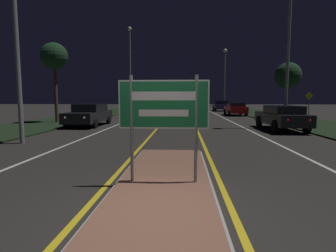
{
  "coord_description": "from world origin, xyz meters",
  "views": [
    {
      "loc": [
        0.41,
        -3.82,
        1.83
      ],
      "look_at": [
        0.0,
        3.0,
        1.11
      ],
      "focal_mm": 28.0,
      "sensor_mm": 36.0,
      "label": 1
    }
  ],
  "objects_px": {
    "streetlight_right_far": "(225,70)",
    "car_approaching_2": "(144,105)",
    "car_receding_0": "(281,117)",
    "car_receding_2": "(221,106)",
    "warning_sign": "(309,104)",
    "highway_sign": "(164,109)",
    "streetlight_right_near": "(290,18)",
    "car_receding_1": "(235,109)",
    "car_approaching_0": "(89,114)",
    "car_approaching_1": "(157,108)",
    "streetlight_left_far": "(130,61)"
  },
  "relations": [
    {
      "from": "car_receding_0",
      "to": "car_receding_1",
      "type": "xyz_separation_m",
      "value": [
        -0.06,
        13.32,
        -0.04
      ]
    },
    {
      "from": "streetlight_left_far",
      "to": "streetlight_right_near",
      "type": "xyz_separation_m",
      "value": [
        13.02,
        -16.51,
        0.08
      ]
    },
    {
      "from": "car_receding_2",
      "to": "streetlight_right_far",
      "type": "bearing_deg",
      "value": 36.19
    },
    {
      "from": "car_receding_0",
      "to": "car_approaching_0",
      "type": "distance_m",
      "value": 12.13
    },
    {
      "from": "car_approaching_0",
      "to": "car_approaching_2",
      "type": "distance_m",
      "value": 24.55
    },
    {
      "from": "streetlight_right_far",
      "to": "car_receding_1",
      "type": "relative_size",
      "value": 2.05
    },
    {
      "from": "highway_sign",
      "to": "warning_sign",
      "type": "height_order",
      "value": "warning_sign"
    },
    {
      "from": "car_receding_0",
      "to": "warning_sign",
      "type": "xyz_separation_m",
      "value": [
        3.84,
        5.03,
        0.66
      ]
    },
    {
      "from": "streetlight_right_near",
      "to": "car_receding_0",
      "type": "distance_m",
      "value": 5.97
    },
    {
      "from": "car_receding_1",
      "to": "car_approaching_1",
      "type": "relative_size",
      "value": 1.02
    },
    {
      "from": "streetlight_right_far",
      "to": "car_receding_2",
      "type": "relative_size",
      "value": 2.22
    },
    {
      "from": "streetlight_left_far",
      "to": "streetlight_right_far",
      "type": "bearing_deg",
      "value": 25.79
    },
    {
      "from": "streetlight_left_far",
      "to": "car_receding_2",
      "type": "height_order",
      "value": "streetlight_left_far"
    },
    {
      "from": "warning_sign",
      "to": "highway_sign",
      "type": "bearing_deg",
      "value": -123.06
    },
    {
      "from": "streetlight_right_far",
      "to": "car_receding_1",
      "type": "bearing_deg",
      "value": -91.97
    },
    {
      "from": "car_approaching_1",
      "to": "car_approaching_2",
      "type": "bearing_deg",
      "value": 106.02
    },
    {
      "from": "car_receding_0",
      "to": "warning_sign",
      "type": "bearing_deg",
      "value": 52.6
    },
    {
      "from": "streetlight_left_far",
      "to": "car_receding_0",
      "type": "relative_size",
      "value": 2.21
    },
    {
      "from": "car_approaching_2",
      "to": "car_receding_1",
      "type": "bearing_deg",
      "value": -47.43
    },
    {
      "from": "highway_sign",
      "to": "car_receding_1",
      "type": "xyz_separation_m",
      "value": [
        6.02,
        23.55,
        -0.88
      ]
    },
    {
      "from": "highway_sign",
      "to": "warning_sign",
      "type": "relative_size",
      "value": 0.98
    },
    {
      "from": "car_approaching_2",
      "to": "streetlight_right_far",
      "type": "bearing_deg",
      "value": -11.86
    },
    {
      "from": "streetlight_right_near",
      "to": "car_approaching_1",
      "type": "bearing_deg",
      "value": 123.22
    },
    {
      "from": "streetlight_left_far",
      "to": "car_approaching_0",
      "type": "relative_size",
      "value": 2.23
    },
    {
      "from": "warning_sign",
      "to": "car_approaching_2",
      "type": "bearing_deg",
      "value": 126.63
    },
    {
      "from": "highway_sign",
      "to": "warning_sign",
      "type": "distance_m",
      "value": 18.2
    },
    {
      "from": "highway_sign",
      "to": "car_approaching_2",
      "type": "xyz_separation_m",
      "value": [
        -5.88,
        36.5,
        -0.85
      ]
    },
    {
      "from": "streetlight_right_far",
      "to": "car_receding_0",
      "type": "distance_m",
      "value": 24.26
    },
    {
      "from": "streetlight_right_far",
      "to": "car_approaching_2",
      "type": "height_order",
      "value": "streetlight_right_far"
    },
    {
      "from": "streetlight_right_near",
      "to": "warning_sign",
      "type": "xyz_separation_m",
      "value": [
        3.23,
        3.97,
        -5.18
      ]
    },
    {
      "from": "car_approaching_0",
      "to": "car_receding_1",
      "type": "bearing_deg",
      "value": 44.14
    },
    {
      "from": "highway_sign",
      "to": "car_receding_1",
      "type": "distance_m",
      "value": 24.32
    },
    {
      "from": "car_approaching_0",
      "to": "car_approaching_2",
      "type": "relative_size",
      "value": 1.05
    },
    {
      "from": "streetlight_right_near",
      "to": "car_receding_2",
      "type": "relative_size",
      "value": 2.37
    },
    {
      "from": "car_receding_0",
      "to": "car_approaching_0",
      "type": "xyz_separation_m",
      "value": [
        -12.01,
        1.72,
        -0.01
      ]
    },
    {
      "from": "streetlight_left_far",
      "to": "streetlight_right_far",
      "type": "height_order",
      "value": "streetlight_left_far"
    },
    {
      "from": "car_receding_1",
      "to": "car_approaching_2",
      "type": "relative_size",
      "value": 0.96
    },
    {
      "from": "car_approaching_1",
      "to": "car_approaching_2",
      "type": "xyz_separation_m",
      "value": [
        -3.08,
        10.74,
        0.05
      ]
    },
    {
      "from": "car_receding_2",
      "to": "warning_sign",
      "type": "distance_m",
      "value": 18.74
    },
    {
      "from": "car_receding_0",
      "to": "car_approaching_0",
      "type": "bearing_deg",
      "value": 171.84
    },
    {
      "from": "car_receding_0",
      "to": "car_receding_1",
      "type": "bearing_deg",
      "value": 90.24
    },
    {
      "from": "highway_sign",
      "to": "car_approaching_1",
      "type": "xyz_separation_m",
      "value": [
        -2.79,
        25.76,
        -0.9
      ]
    },
    {
      "from": "streetlight_right_near",
      "to": "streetlight_left_far",
      "type": "bearing_deg",
      "value": 128.27
    },
    {
      "from": "car_receding_1",
      "to": "car_approaching_1",
      "type": "bearing_deg",
      "value": 165.89
    },
    {
      "from": "car_receding_1",
      "to": "car_approaching_0",
      "type": "bearing_deg",
      "value": -135.86
    },
    {
      "from": "car_approaching_1",
      "to": "car_receding_2",
      "type": "bearing_deg",
      "value": 41.98
    },
    {
      "from": "car_receding_0",
      "to": "highway_sign",
      "type": "bearing_deg",
      "value": -120.75
    },
    {
      "from": "highway_sign",
      "to": "car_receding_0",
      "type": "distance_m",
      "value": 11.93
    },
    {
      "from": "streetlight_right_far",
      "to": "car_receding_1",
      "type": "height_order",
      "value": "streetlight_right_far"
    },
    {
      "from": "car_receding_2",
      "to": "car_approaching_2",
      "type": "xyz_separation_m",
      "value": [
        -11.71,
        2.97,
        -0.03
      ]
    }
  ]
}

